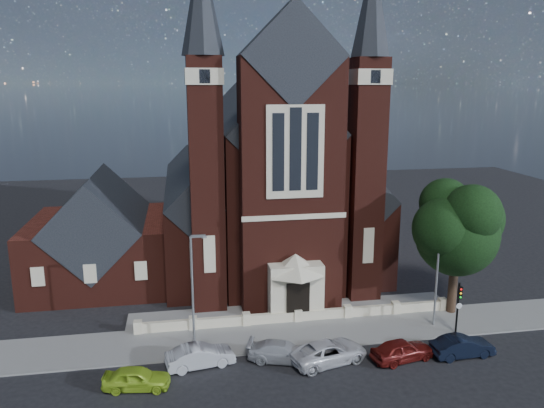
# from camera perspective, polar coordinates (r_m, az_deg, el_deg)

# --- Properties ---
(ground) EXTENTS (120.00, 120.00, 0.00)m
(ground) POSITION_cam_1_polar(r_m,az_deg,el_deg) (49.66, 0.59, -8.41)
(ground) COLOR black
(ground) RESTS_ON ground
(pavement_strip) EXTENTS (60.00, 5.00, 0.12)m
(pavement_strip) POSITION_cam_1_polar(r_m,az_deg,el_deg) (40.26, 3.42, -13.74)
(pavement_strip) COLOR gray
(pavement_strip) RESTS_ON ground
(forecourt_paving) EXTENTS (26.00, 3.00, 0.14)m
(forecourt_paving) POSITION_cam_1_polar(r_m,az_deg,el_deg) (43.78, 2.19, -11.44)
(forecourt_paving) COLOR gray
(forecourt_paving) RESTS_ON ground
(forecourt_wall) EXTENTS (24.00, 0.40, 0.90)m
(forecourt_wall) POSITION_cam_1_polar(r_m,az_deg,el_deg) (42.01, 2.78, -12.54)
(forecourt_wall) COLOR beige
(forecourt_wall) RESTS_ON ground
(church) EXTENTS (20.01, 34.90, 29.20)m
(church) POSITION_cam_1_polar(r_m,az_deg,el_deg) (54.99, -0.91, 2.56)
(church) COLOR #471A13
(church) RESTS_ON ground
(parish_hall) EXTENTS (12.00, 12.20, 10.24)m
(parish_hall) POSITION_cam_1_polar(r_m,az_deg,el_deg) (51.01, -18.05, -3.72)
(parish_hall) COLOR #471A13
(parish_hall) RESTS_ON ground
(street_tree) EXTENTS (6.40, 6.60, 10.70)m
(street_tree) POSITION_cam_1_polar(r_m,az_deg,el_deg) (43.34, 19.61, -2.68)
(street_tree) COLOR black
(street_tree) RESTS_ON ground
(street_lamp_left) EXTENTS (1.16, 0.22, 8.09)m
(street_lamp_left) POSITION_cam_1_polar(r_m,az_deg,el_deg) (37.00, -8.44, -8.54)
(street_lamp_left) COLOR gray
(street_lamp_left) RESTS_ON ground
(street_lamp_right) EXTENTS (1.16, 0.22, 8.09)m
(street_lamp_right) POSITION_cam_1_polar(r_m,az_deg,el_deg) (41.42, 17.48, -6.65)
(street_lamp_right) COLOR gray
(street_lamp_right) RESTS_ON ground
(traffic_signal) EXTENTS (0.28, 0.42, 4.00)m
(traffic_signal) POSITION_cam_1_polar(r_m,az_deg,el_deg) (41.26, 19.44, -9.87)
(traffic_signal) COLOR black
(traffic_signal) RESTS_ON ground
(car_lime_van) EXTENTS (4.20, 2.14, 1.37)m
(car_lime_van) POSITION_cam_1_polar(r_m,az_deg,el_deg) (34.51, -14.36, -17.70)
(car_lime_van) COLOR #9BC727
(car_lime_van) RESTS_ON ground
(car_silver_a) EXTENTS (4.64, 2.32, 1.46)m
(car_silver_a) POSITION_cam_1_polar(r_m,az_deg,el_deg) (36.06, -7.73, -15.90)
(car_silver_a) COLOR #B6B9BE
(car_silver_a) RESTS_ON ground
(car_silver_b) EXTENTS (4.91, 3.16, 1.32)m
(car_silver_b) POSITION_cam_1_polar(r_m,az_deg,el_deg) (36.41, 1.08, -15.59)
(car_silver_b) COLOR #AAADB2
(car_silver_b) RESTS_ON ground
(car_white_suv) EXTENTS (5.73, 3.73, 1.47)m
(car_white_suv) POSITION_cam_1_polar(r_m,az_deg,el_deg) (36.42, 6.08, -15.54)
(car_white_suv) COLOR silver
(car_white_suv) RESTS_ON ground
(car_dark_red) EXTENTS (4.56, 2.58, 1.46)m
(car_dark_red) POSITION_cam_1_polar(r_m,az_deg,el_deg) (37.46, 13.81, -15.01)
(car_dark_red) COLOR #601310
(car_dark_red) RESTS_ON ground
(car_navy) EXTENTS (4.36, 1.70, 1.42)m
(car_navy) POSITION_cam_1_polar(r_m,az_deg,el_deg) (39.10, 19.79, -14.22)
(car_navy) COLOR black
(car_navy) RESTS_ON ground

